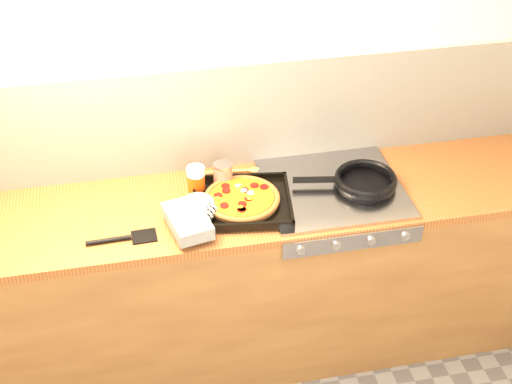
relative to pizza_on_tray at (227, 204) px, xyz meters
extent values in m
plane|color=beige|center=(0.04, 0.37, 0.31)|extent=(3.20, 0.00, 3.20)
cube|color=silver|center=(0.04, 0.36, 0.21)|extent=(3.20, 0.02, 0.50)
cube|color=olive|center=(0.04, 0.07, -0.51)|extent=(3.20, 0.60, 0.86)
cube|color=#945A2D|center=(0.04, 0.07, -0.06)|extent=(3.20, 0.60, 0.04)
cube|color=#A09FA5|center=(0.49, -0.23, -0.09)|extent=(0.60, 0.03, 0.08)
cylinder|color=#A5A5AA|center=(0.26, -0.24, -0.09)|extent=(0.04, 0.02, 0.04)
cylinder|color=#A5A5AA|center=(0.41, -0.24, -0.09)|extent=(0.04, 0.02, 0.04)
cylinder|color=#A5A5AA|center=(0.56, -0.24, -0.09)|extent=(0.04, 0.02, 0.04)
cylinder|color=#A5A5AA|center=(0.71, -0.24, -0.09)|extent=(0.04, 0.02, 0.04)
cube|color=#A09FA5|center=(0.49, 0.07, -0.04)|extent=(0.60, 0.56, 0.02)
cube|color=black|center=(0.07, 0.02, -0.02)|extent=(0.46, 0.41, 0.01)
cube|color=black|center=(0.09, 0.20, -0.01)|extent=(0.41, 0.07, 0.02)
cube|color=black|center=(0.05, -0.15, -0.01)|extent=(0.41, 0.07, 0.02)
cube|color=black|center=(0.27, 0.00, -0.01)|extent=(0.06, 0.36, 0.02)
cube|color=black|center=(-0.13, 0.05, -0.01)|extent=(0.06, 0.36, 0.02)
cylinder|color=#985C2C|center=(0.07, 0.02, -0.01)|extent=(0.35, 0.35, 0.02)
torus|color=#985C2C|center=(0.07, 0.02, 0.00)|extent=(0.36, 0.36, 0.02)
cylinder|color=orange|center=(0.07, 0.02, 0.01)|extent=(0.31, 0.31, 0.01)
cylinder|color=maroon|center=(0.09, 0.01, 0.01)|extent=(0.04, 0.04, 0.01)
cylinder|color=maroon|center=(0.01, 0.11, 0.01)|extent=(0.04, 0.04, 0.01)
cylinder|color=maroon|center=(0.05, -0.07, 0.01)|extent=(0.04, 0.04, 0.01)
cylinder|color=maroon|center=(-0.03, 0.05, 0.01)|extent=(0.04, 0.04, 0.01)
cylinder|color=maroon|center=(0.14, 0.09, 0.01)|extent=(0.04, 0.04, 0.01)
cylinder|color=maroon|center=(0.09, 0.07, 0.01)|extent=(0.04, 0.04, 0.01)
cylinder|color=maroon|center=(-0.01, -0.02, 0.01)|extent=(0.04, 0.04, 0.01)
cylinder|color=maroon|center=(0.18, 0.07, 0.01)|extent=(0.04, 0.04, 0.01)
cylinder|color=maroon|center=(0.05, -0.06, 0.01)|extent=(0.04, 0.04, 0.01)
cylinder|color=maroon|center=(0.06, -0.03, 0.01)|extent=(0.04, 0.04, 0.01)
cylinder|color=maroon|center=(0.01, 0.08, 0.01)|extent=(0.04, 0.04, 0.01)
ellipsoid|color=orange|center=(-0.01, 0.02, 0.01)|extent=(0.03, 0.03, 0.01)
ellipsoid|color=orange|center=(-0.04, 0.03, 0.01)|extent=(0.03, 0.03, 0.01)
ellipsoid|color=orange|center=(0.07, 0.08, 0.01)|extent=(0.03, 0.03, 0.01)
ellipsoid|color=orange|center=(0.07, 0.12, 0.01)|extent=(0.03, 0.03, 0.01)
ellipsoid|color=orange|center=(0.05, -0.05, 0.01)|extent=(0.03, 0.03, 0.01)
ellipsoid|color=orange|center=(0.10, 0.00, 0.01)|extent=(0.03, 0.03, 0.01)
ellipsoid|color=orange|center=(0.09, 0.02, 0.01)|extent=(0.03, 0.03, 0.01)
ellipsoid|color=orange|center=(-0.01, 0.01, 0.01)|extent=(0.03, 0.03, 0.01)
ellipsoid|color=orange|center=(0.08, 0.10, 0.01)|extent=(0.03, 0.03, 0.01)
ellipsoid|color=silver|center=(0.07, 0.11, 0.01)|extent=(0.03, 0.03, 0.01)
ellipsoid|color=silver|center=(0.08, 0.06, 0.01)|extent=(0.03, 0.03, 0.01)
ellipsoid|color=silver|center=(0.11, 0.04, 0.01)|extent=(0.03, 0.03, 0.01)
cube|color=black|center=(-0.18, -0.09, 0.01)|extent=(0.20, 0.27, 0.06)
ellipsoid|color=black|center=(-0.12, 0.01, 0.01)|extent=(0.16, 0.16, 0.06)
cylinder|color=black|center=(-0.10, -0.07, 0.01)|extent=(0.10, 0.12, 0.05)
cylinder|color=black|center=(0.63, 0.05, -0.02)|extent=(0.29, 0.29, 0.01)
torus|color=black|center=(0.63, 0.05, 0.00)|extent=(0.32, 0.32, 0.03)
cube|color=black|center=(0.41, 0.09, 0.01)|extent=(0.20, 0.06, 0.02)
cylinder|color=#AF170E|center=(0.02, 0.19, 0.02)|extent=(0.09, 0.09, 0.11)
cylinder|color=#B2B2B7|center=(0.02, 0.19, 0.07)|extent=(0.10, 0.10, 0.01)
cylinder|color=#B2B2B7|center=(0.02, 0.19, -0.04)|extent=(0.10, 0.10, 0.01)
cylinder|color=#DD4A0D|center=(-0.11, 0.16, 0.01)|extent=(0.08, 0.08, 0.10)
cylinder|color=silver|center=(-0.11, 0.16, 0.07)|extent=(0.09, 0.09, 0.03)
cylinder|color=#AC7E49|center=(0.03, 0.29, -0.03)|extent=(0.26, 0.03, 0.02)
ellipsoid|color=#AC7E49|center=(0.17, 0.28, -0.03)|extent=(0.06, 0.05, 0.02)
cube|color=black|center=(-0.36, -0.09, -0.04)|extent=(0.10, 0.09, 0.01)
cylinder|color=black|center=(-0.50, -0.10, -0.03)|extent=(0.18, 0.03, 0.02)
camera|label=1|loc=(-0.35, -2.36, 1.79)|focal=50.00mm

